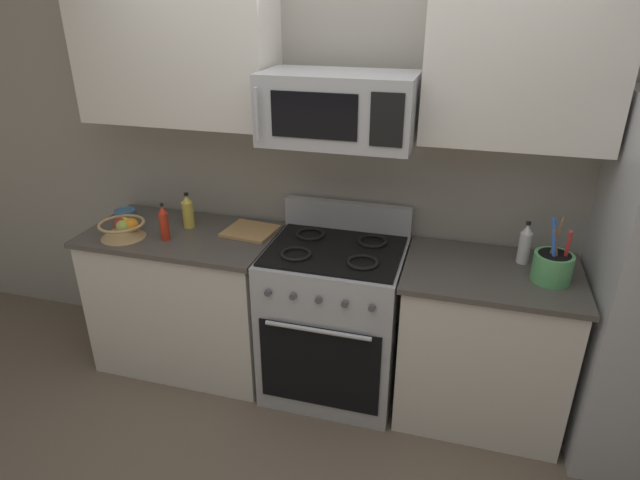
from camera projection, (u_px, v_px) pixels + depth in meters
ground_plane at (301, 465)px, 2.76m from camera, size 16.00×16.00×0.00m
wall_back at (352, 163)px, 3.15m from camera, size 8.00×0.10×2.60m
counter_left at (188, 298)px, 3.39m from camera, size 1.12×0.65×0.91m
range_oven at (334, 318)px, 3.15m from camera, size 0.76×0.69×1.09m
counter_right at (482, 344)px, 2.95m from camera, size 0.90×0.65×0.91m
microwave at (338, 108)px, 2.67m from camera, size 0.76×0.44×0.35m
upper_cabinets_left at (176, 55)px, 2.94m from camera, size 1.11×0.34×0.73m
upper_cabinets_right at (523, 66)px, 2.49m from camera, size 0.89×0.34×0.73m
utensil_crock at (552, 266)px, 2.63m from camera, size 0.19×0.19×0.33m
fruit_basket at (123, 228)px, 3.12m from camera, size 0.26×0.26×0.12m
cutting_board at (250, 231)px, 3.20m from camera, size 0.31×0.29×0.02m
bottle_oil at (188, 212)px, 3.23m from camera, size 0.07×0.07×0.22m
bottle_hot_sauce at (164, 223)px, 3.07m from camera, size 0.05×0.05×0.22m
bottle_vinegar at (525, 244)px, 2.80m from camera, size 0.06×0.06×0.23m
prep_bowl at (125, 213)px, 3.40m from camera, size 0.13×0.13×0.05m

